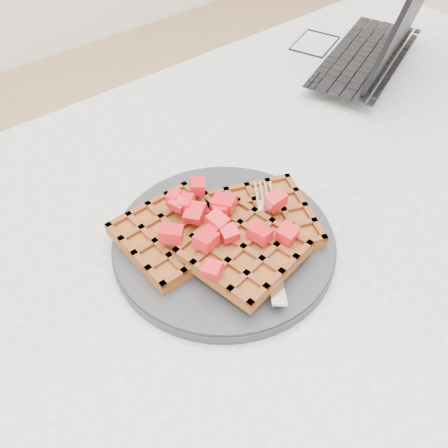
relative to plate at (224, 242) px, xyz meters
The scene contains 7 objects.
ground 0.77m from the plate, ahead, with size 4.00×4.00×0.00m, color tan.
table 0.20m from the plate, ahead, with size 1.20×0.80×0.75m.
plate is the anchor object (origin of this frame).
waffles 0.02m from the plate, 87.49° to the right, with size 0.23×0.20×0.03m.
strawberry_pile 0.05m from the plate, ahead, with size 0.15×0.15×0.02m, color #A6000A, non-canonical shape.
fork 0.05m from the plate, 45.25° to the right, with size 0.02×0.18×0.02m, color silver, non-canonical shape.
laptop 0.49m from the plate, 23.31° to the left, with size 0.34×0.30×0.20m.
Camera 1 is at (-0.40, -0.29, 1.20)m, focal length 40.00 mm.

